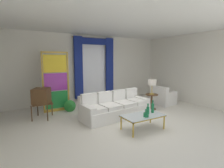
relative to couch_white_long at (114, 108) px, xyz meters
name	(u,v)px	position (x,y,z in m)	size (l,w,h in m)	color
ground_plane	(128,120)	(0.20, -0.49, -0.31)	(16.00, 16.00, 0.00)	silver
wall_rear	(90,69)	(0.20, 2.57, 1.19)	(8.00, 0.12, 3.00)	white
wall_right	(188,69)	(3.86, 0.11, 1.19)	(0.12, 7.00, 3.00)	white
ceiling_slab	(115,26)	(0.20, 0.31, 2.71)	(8.00, 7.60, 0.04)	white
curtained_window	(94,63)	(0.37, 2.41, 1.44)	(2.00, 0.17, 2.70)	white
couch_white_long	(114,108)	(0.00, 0.00, 0.00)	(2.40, 1.11, 0.86)	white
coffee_table	(143,116)	(0.11, -1.33, 0.07)	(1.14, 0.63, 0.41)	silver
bottle_blue_decanter	(148,110)	(0.29, -1.33, 0.22)	(0.08, 0.08, 0.30)	#196B3D
bottle_crystal_tall	(146,114)	(0.08, -1.50, 0.18)	(0.14, 0.14, 0.22)	#196B3D
bottle_amber_squat	(153,108)	(0.50, -1.30, 0.25)	(0.08, 0.08, 0.36)	#196B3D
vintage_tv	(41,96)	(-2.14, 1.02, 0.42)	(0.71, 0.75, 1.35)	brown
armchair_white	(163,98)	(2.61, 0.34, -0.02)	(0.91, 0.91, 0.80)	white
stained_glass_divider	(56,83)	(-1.54, 1.61, 0.75)	(0.95, 0.05, 2.20)	gold
peacock_figurine	(71,106)	(-1.14, 1.22, -0.09)	(0.44, 0.60, 0.50)	beige
round_side_table	(152,100)	(1.68, 0.02, 0.05)	(0.48, 0.48, 0.59)	brown
table_lamp_brass	(152,83)	(1.68, 0.02, 0.72)	(0.32, 0.32, 0.57)	#B29338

